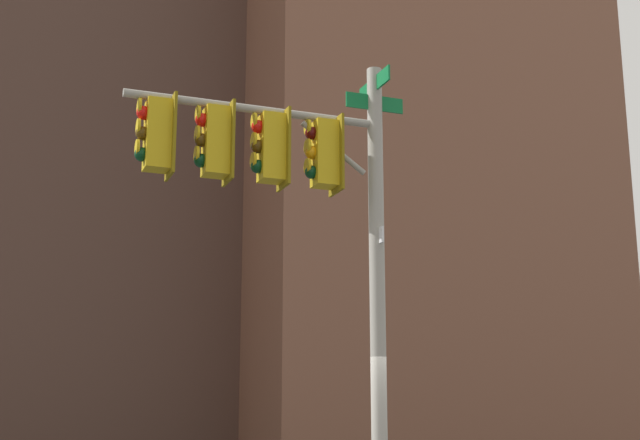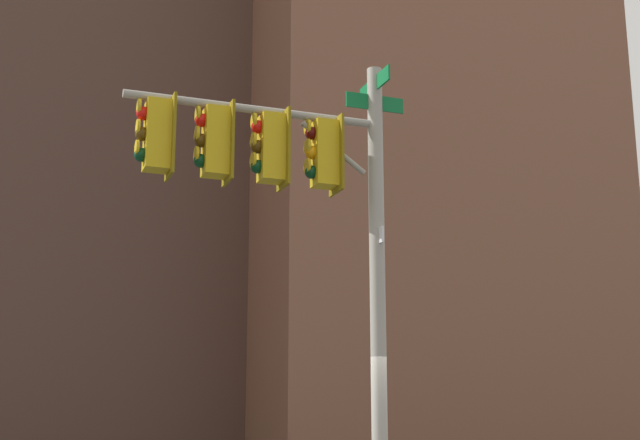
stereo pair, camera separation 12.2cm
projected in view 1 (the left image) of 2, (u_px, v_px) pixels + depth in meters
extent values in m
cylinder|color=#9E998C|center=(377.00, 291.00, 12.85)|extent=(0.23, 0.23, 6.92)
cylinder|color=#9E998C|center=(256.00, 109.00, 12.76)|extent=(3.81, 0.16, 0.12)
cylinder|color=#9E998C|center=(333.00, 148.00, 13.08)|extent=(1.04, 0.09, 0.75)
cube|color=#0F6B33|center=(374.00, 85.00, 13.57)|extent=(0.04, 1.09, 0.24)
cube|color=#0F6B33|center=(375.00, 103.00, 13.50)|extent=(0.95, 0.04, 0.24)
cube|color=white|center=(377.00, 237.00, 13.03)|extent=(0.03, 0.45, 0.24)
cube|color=gold|center=(325.00, 154.00, 13.01)|extent=(0.34, 0.34, 1.00)
cube|color=#7D640C|center=(336.00, 155.00, 13.07)|extent=(0.05, 0.54, 1.16)
sphere|color=#470A07|center=(312.00, 133.00, 13.00)|extent=(0.20, 0.20, 0.20)
cylinder|color=gold|center=(308.00, 127.00, 13.00)|extent=(0.04, 0.23, 0.23)
sphere|color=#F29E0C|center=(312.00, 153.00, 12.94)|extent=(0.20, 0.20, 0.20)
cylinder|color=gold|center=(307.00, 146.00, 12.93)|extent=(0.04, 0.23, 0.23)
sphere|color=#0A3819|center=(312.00, 172.00, 12.87)|extent=(0.20, 0.20, 0.20)
cylinder|color=gold|center=(307.00, 166.00, 12.87)|extent=(0.04, 0.23, 0.23)
cube|color=gold|center=(271.00, 148.00, 12.72)|extent=(0.34, 0.34, 1.00)
cube|color=#7D640C|center=(284.00, 149.00, 12.79)|extent=(0.05, 0.54, 1.16)
sphere|color=red|center=(258.00, 127.00, 12.72)|extent=(0.20, 0.20, 0.20)
cylinder|color=gold|center=(254.00, 120.00, 12.71)|extent=(0.04, 0.23, 0.23)
sphere|color=#4C330A|center=(258.00, 147.00, 12.65)|extent=(0.20, 0.20, 0.20)
cylinder|color=gold|center=(254.00, 140.00, 12.65)|extent=(0.04, 0.23, 0.23)
sphere|color=#0A3819|center=(257.00, 167.00, 12.58)|extent=(0.20, 0.20, 0.20)
cylinder|color=gold|center=(253.00, 160.00, 12.58)|extent=(0.04, 0.23, 0.23)
cube|color=gold|center=(216.00, 142.00, 12.43)|extent=(0.34, 0.34, 1.00)
cube|color=#7D640C|center=(229.00, 143.00, 12.50)|extent=(0.05, 0.54, 1.16)
sphere|color=red|center=(202.00, 120.00, 12.43)|extent=(0.20, 0.20, 0.20)
cylinder|color=gold|center=(198.00, 113.00, 12.43)|extent=(0.04, 0.23, 0.23)
sphere|color=#4C330A|center=(202.00, 140.00, 12.36)|extent=(0.20, 0.20, 0.20)
cylinder|color=gold|center=(197.00, 134.00, 12.36)|extent=(0.04, 0.23, 0.23)
sphere|color=#0A3819|center=(201.00, 161.00, 12.30)|extent=(0.20, 0.20, 0.20)
cylinder|color=gold|center=(197.00, 154.00, 12.29)|extent=(0.04, 0.23, 0.23)
cube|color=gold|center=(157.00, 135.00, 12.15)|extent=(0.34, 0.34, 1.00)
cube|color=#7D640C|center=(171.00, 137.00, 12.21)|extent=(0.05, 0.54, 1.16)
sphere|color=red|center=(144.00, 113.00, 12.14)|extent=(0.20, 0.20, 0.20)
cylinder|color=gold|center=(139.00, 106.00, 12.14)|extent=(0.04, 0.23, 0.23)
sphere|color=#4C330A|center=(143.00, 134.00, 12.08)|extent=(0.20, 0.20, 0.20)
cylinder|color=gold|center=(138.00, 127.00, 12.07)|extent=(0.04, 0.23, 0.23)
sphere|color=#0A3819|center=(142.00, 154.00, 12.01)|extent=(0.20, 0.20, 0.20)
cylinder|color=gold|center=(137.00, 148.00, 12.01)|extent=(0.04, 0.23, 0.23)
cube|color=#4C3328|center=(169.00, 117.00, 59.55)|extent=(24.99, 16.34, 43.43)
cube|color=brown|center=(399.00, 135.00, 57.60)|extent=(21.68, 18.10, 39.80)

